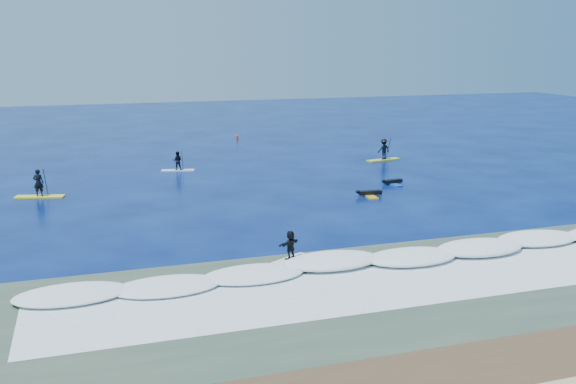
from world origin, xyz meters
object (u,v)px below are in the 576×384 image
object	(u,v)px
prone_paddler_far	(392,182)
wave_surfer	(290,247)
sup_paddler_left	(39,187)
marker_buoy	(237,137)
prone_paddler_near	(369,194)
sup_paddler_right	(384,151)
sup_paddler_center	(178,163)

from	to	relation	value
prone_paddler_far	wave_surfer	world-z (taller)	wave_surfer
sup_paddler_left	wave_surfer	distance (m)	22.16
marker_buoy	prone_paddler_near	bearing A→B (deg)	-84.62
sup_paddler_right	wave_surfer	distance (m)	29.36
sup_paddler_left	sup_paddler_center	bearing A→B (deg)	45.66
sup_paddler_right	sup_paddler_center	bearing A→B (deg)	166.35
prone_paddler_near	prone_paddler_far	xyz separation A→B (m)	(3.26, 2.94, -0.01)
wave_surfer	marker_buoy	bearing A→B (deg)	50.37
sup_paddler_left	sup_paddler_right	distance (m)	29.77
prone_paddler_near	wave_surfer	world-z (taller)	wave_surfer
sup_paddler_left	wave_surfer	xyz separation A→B (m)	(12.44, -18.34, 0.12)
sup_paddler_left	marker_buoy	bearing A→B (deg)	62.89
sup_paddler_center	prone_paddler_far	distance (m)	17.93
marker_buoy	sup_paddler_center	bearing A→B (deg)	-119.34
sup_paddler_center	prone_paddler_near	size ratio (longest dim) A/B	1.17
sup_paddler_left	prone_paddler_far	bearing A→B (deg)	5.81
wave_surfer	prone_paddler_far	bearing A→B (deg)	18.82
prone_paddler_near	prone_paddler_far	world-z (taller)	prone_paddler_near
sup_paddler_center	marker_buoy	bearing A→B (deg)	73.68
sup_paddler_right	wave_surfer	world-z (taller)	sup_paddler_right
sup_paddler_right	prone_paddler_near	world-z (taller)	sup_paddler_right
sup_paddler_left	sup_paddler_right	bearing A→B (deg)	25.14
sup_paddler_right	prone_paddler_near	size ratio (longest dim) A/B	1.41
prone_paddler_near	sup_paddler_left	bearing A→B (deg)	78.40
prone_paddler_near	prone_paddler_far	distance (m)	4.39
sup_paddler_center	wave_surfer	bearing A→B (deg)	-72.61
sup_paddler_right	sup_paddler_left	bearing A→B (deg)	179.79
sup_paddler_left	sup_paddler_center	distance (m)	12.38
prone_paddler_near	wave_surfer	xyz separation A→B (m)	(-9.62, -11.76, 0.68)
prone_paddler_far	marker_buoy	size ratio (longest dim) A/B	3.35
prone_paddler_far	wave_surfer	size ratio (longest dim) A/B	1.09
prone_paddler_far	prone_paddler_near	bearing A→B (deg)	124.50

